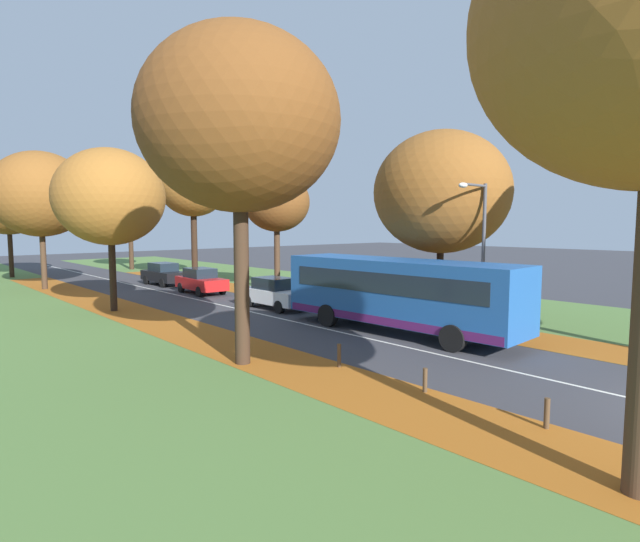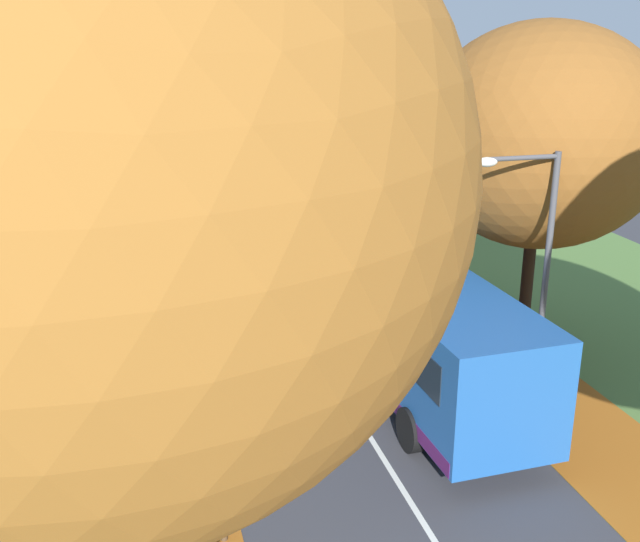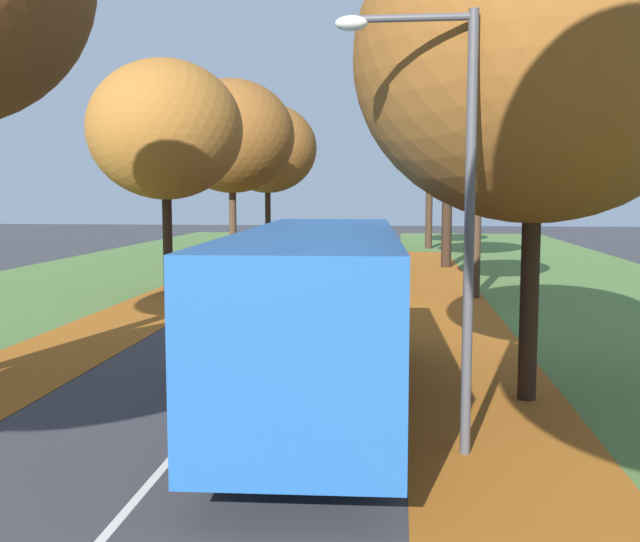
{
  "view_description": "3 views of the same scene",
  "coord_description": "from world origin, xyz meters",
  "px_view_note": "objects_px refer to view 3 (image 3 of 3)",
  "views": [
    {
      "loc": [
        -14.1,
        -1.79,
        4.39
      ],
      "look_at": [
        0.75,
        14.62,
        2.33
      ],
      "focal_mm": 28.0,
      "sensor_mm": 36.0,
      "label": 1
    },
    {
      "loc": [
        -4.67,
        -5.08,
        8.54
      ],
      "look_at": [
        0.9,
        16.02,
        1.24
      ],
      "focal_mm": 42.0,
      "sensor_mm": 36.0,
      "label": 2
    },
    {
      "loc": [
        3.06,
        -1.67,
        3.62
      ],
      "look_at": [
        1.1,
        16.85,
        1.65
      ],
      "focal_mm": 42.0,
      "sensor_mm": 36.0,
      "label": 3
    }
  ],
  "objects_px": {
    "tree_left_far": "(232,136)",
    "tree_left_distant": "(267,148)",
    "tree_right_mid": "(478,126)",
    "streetlamp_right": "(445,183)",
    "car_black_third_in_line": "(369,253)",
    "car_red_following": "(357,266)",
    "tree_right_near": "(536,58)",
    "bus": "(320,305)",
    "tree_right_far": "(449,112)",
    "car_white_lead": "(344,293)",
    "tree_right_distant": "(430,144)",
    "tree_left_mid": "(165,130)"
  },
  "relations": [
    {
      "from": "tree_left_mid",
      "to": "tree_left_distant",
      "type": "bearing_deg",
      "value": 90.93
    },
    {
      "from": "streetlamp_right",
      "to": "car_black_third_in_line",
      "type": "relative_size",
      "value": 1.41
    },
    {
      "from": "tree_right_distant",
      "to": "car_red_following",
      "type": "xyz_separation_m",
      "value": [
        -3.49,
        -20.21,
        -5.84
      ]
    },
    {
      "from": "tree_right_distant",
      "to": "bus",
      "type": "distance_m",
      "value": 36.56
    },
    {
      "from": "tree_left_far",
      "to": "tree_left_distant",
      "type": "height_order",
      "value": "tree_left_far"
    },
    {
      "from": "streetlamp_right",
      "to": "car_white_lead",
      "type": "xyz_separation_m",
      "value": [
        -2.12,
        10.51,
        -2.92
      ]
    },
    {
      "from": "tree_left_mid",
      "to": "car_white_lead",
      "type": "relative_size",
      "value": 1.94
    },
    {
      "from": "tree_right_far",
      "to": "bus",
      "type": "relative_size",
      "value": 0.94
    },
    {
      "from": "bus",
      "to": "car_red_following",
      "type": "xyz_separation_m",
      "value": [
        -0.23,
        15.86,
        -0.89
      ]
    },
    {
      "from": "tree_left_distant",
      "to": "bus",
      "type": "distance_m",
      "value": 36.34
    },
    {
      "from": "tree_right_near",
      "to": "tree_left_distant",
      "type": "bearing_deg",
      "value": 107.11
    },
    {
      "from": "tree_right_near",
      "to": "streetlamp_right",
      "type": "height_order",
      "value": "tree_right_near"
    },
    {
      "from": "tree_right_near",
      "to": "car_red_following",
      "type": "xyz_separation_m",
      "value": [
        -3.83,
        15.35,
        -5.04
      ]
    },
    {
      "from": "bus",
      "to": "car_black_third_in_line",
      "type": "xyz_separation_m",
      "value": [
        0.0,
        21.75,
        -0.89
      ]
    },
    {
      "from": "tree_left_far",
      "to": "car_black_third_in_line",
      "type": "bearing_deg",
      "value": -24.21
    },
    {
      "from": "car_white_lead",
      "to": "car_red_following",
      "type": "distance_m",
      "value": 7.75
    },
    {
      "from": "tree_right_mid",
      "to": "tree_right_far",
      "type": "xyz_separation_m",
      "value": [
        -0.31,
        10.59,
        1.6
      ]
    },
    {
      "from": "tree_left_mid",
      "to": "car_red_following",
      "type": "height_order",
      "value": "tree_left_mid"
    },
    {
      "from": "tree_left_distant",
      "to": "streetlamp_right",
      "type": "bearing_deg",
      "value": -76.48
    },
    {
      "from": "tree_left_mid",
      "to": "tree_right_distant",
      "type": "relative_size",
      "value": 0.93
    },
    {
      "from": "tree_left_distant",
      "to": "tree_right_mid",
      "type": "bearing_deg",
      "value": -63.33
    },
    {
      "from": "tree_right_distant",
      "to": "car_red_following",
      "type": "relative_size",
      "value": 2.07
    },
    {
      "from": "tree_right_near",
      "to": "tree_left_far",
      "type": "bearing_deg",
      "value": 113.65
    },
    {
      "from": "tree_right_near",
      "to": "tree_right_mid",
      "type": "height_order",
      "value": "tree_right_near"
    },
    {
      "from": "tree_right_far",
      "to": "car_white_lead",
      "type": "bearing_deg",
      "value": -103.51
    },
    {
      "from": "tree_left_far",
      "to": "streetlamp_right",
      "type": "xyz_separation_m",
      "value": [
        9.06,
        -27.35,
        -2.69
      ]
    },
    {
      "from": "tree_right_far",
      "to": "car_black_third_in_line",
      "type": "distance_m",
      "value": 7.85
    },
    {
      "from": "tree_right_distant",
      "to": "car_red_following",
      "type": "distance_m",
      "value": 21.32
    },
    {
      "from": "tree_right_near",
      "to": "tree_right_distant",
      "type": "xyz_separation_m",
      "value": [
        -0.34,
        35.56,
        0.8
      ]
    },
    {
      "from": "tree_left_distant",
      "to": "streetlamp_right",
      "type": "xyz_separation_m",
      "value": [
        9.07,
        -37.73,
        -2.68
      ]
    },
    {
      "from": "tree_right_mid",
      "to": "bus",
      "type": "height_order",
      "value": "tree_right_mid"
    },
    {
      "from": "car_red_following",
      "to": "tree_right_mid",
      "type": "bearing_deg",
      "value": -31.49
    },
    {
      "from": "tree_left_mid",
      "to": "tree_right_distant",
      "type": "distance_m",
      "value": 25.2
    },
    {
      "from": "tree_right_mid",
      "to": "tree_right_distant",
      "type": "bearing_deg",
      "value": 91.72
    },
    {
      "from": "tree_right_far",
      "to": "streetlamp_right",
      "type": "bearing_deg",
      "value": -93.65
    },
    {
      "from": "tree_left_mid",
      "to": "tree_left_distant",
      "type": "relative_size",
      "value": 0.88
    },
    {
      "from": "tree_right_mid",
      "to": "car_red_following",
      "type": "relative_size",
      "value": 1.83
    },
    {
      "from": "tree_left_distant",
      "to": "tree_right_far",
      "type": "bearing_deg",
      "value": -46.74
    },
    {
      "from": "tree_left_distant",
      "to": "streetlamp_right",
      "type": "distance_m",
      "value": 38.89
    },
    {
      "from": "tree_right_mid",
      "to": "bus",
      "type": "relative_size",
      "value": 0.74
    },
    {
      "from": "streetlamp_right",
      "to": "car_black_third_in_line",
      "type": "distance_m",
      "value": 24.4
    },
    {
      "from": "car_black_third_in_line",
      "to": "tree_right_far",
      "type": "bearing_deg",
      "value": 30.65
    },
    {
      "from": "car_white_lead",
      "to": "car_black_third_in_line",
      "type": "distance_m",
      "value": 13.64
    },
    {
      "from": "tree_right_mid",
      "to": "car_white_lead",
      "type": "height_order",
      "value": "tree_right_mid"
    },
    {
      "from": "tree_right_near",
      "to": "bus",
      "type": "distance_m",
      "value": 5.51
    },
    {
      "from": "tree_right_far",
      "to": "streetlamp_right",
      "type": "distance_m",
      "value": 26.61
    },
    {
      "from": "car_white_lead",
      "to": "car_black_third_in_line",
      "type": "height_order",
      "value": "same"
    },
    {
      "from": "car_red_following",
      "to": "tree_right_far",
      "type": "bearing_deg",
      "value": 64.34
    },
    {
      "from": "bus",
      "to": "tree_left_mid",
      "type": "bearing_deg",
      "value": 117.54
    },
    {
      "from": "tree_right_distant",
      "to": "bus",
      "type": "bearing_deg",
      "value": -95.15
    }
  ]
}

